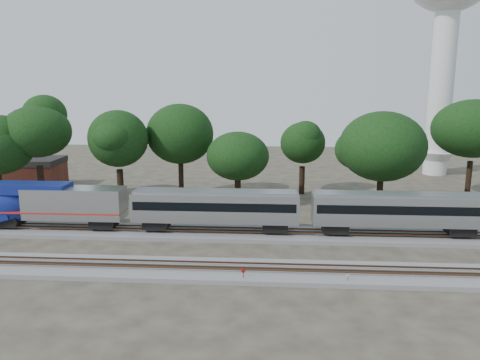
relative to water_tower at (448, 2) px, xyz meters
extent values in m
plane|color=#383328|center=(-32.03, -43.11, -29.02)|extent=(160.00, 160.00, 0.00)
cube|color=slate|center=(-32.03, -37.11, -28.82)|extent=(160.00, 5.00, 0.40)
cube|color=brown|center=(-32.03, -37.83, -28.37)|extent=(160.00, 0.08, 0.15)
cube|color=brown|center=(-32.03, -36.39, -28.37)|extent=(160.00, 0.08, 0.15)
cube|color=slate|center=(-32.03, -47.11, -28.82)|extent=(160.00, 5.00, 0.40)
cube|color=brown|center=(-32.03, -47.83, -28.37)|extent=(160.00, 0.08, 0.15)
cube|color=brown|center=(-32.03, -46.39, -28.37)|extent=(160.00, 0.08, 0.15)
cube|color=#AAACB1|center=(-49.58, -37.11, -25.77)|extent=(10.48, 2.97, 3.26)
ellipsoid|color=navy|center=(-57.10, -37.11, -26.02)|extent=(5.34, 3.08, 4.55)
cube|color=navy|center=(-54.43, -37.11, -24.24)|extent=(8.40, 2.91, 0.99)
cube|color=black|center=(-56.60, -37.11, -25.03)|extent=(0.44, 2.27, 1.29)
cube|color=#B21F1B|center=(-50.77, -37.11, -26.61)|extent=(12.85, 3.01, 0.18)
cube|color=black|center=(-56.95, -37.11, -27.85)|extent=(2.57, 2.17, 0.89)
cube|color=black|center=(-46.57, -37.11, -27.85)|extent=(2.57, 2.17, 0.89)
cube|color=#AAACB1|center=(-34.65, -37.11, -25.92)|extent=(17.20, 2.97, 2.97)
cube|color=black|center=(-34.65, -37.11, -25.62)|extent=(16.61, 3.02, 0.89)
cube|color=gray|center=(-34.65, -37.11, -24.39)|extent=(16.80, 2.37, 0.35)
cube|color=black|center=(-40.87, -37.11, -27.85)|extent=(2.57, 2.17, 0.89)
cube|color=black|center=(-28.42, -37.11, -27.85)|extent=(2.57, 2.17, 0.89)
cube|color=#AAACB1|center=(-16.05, -37.11, -25.92)|extent=(17.20, 2.97, 2.97)
cube|color=black|center=(-16.05, -37.11, -25.62)|extent=(16.61, 3.02, 0.89)
cube|color=gray|center=(-16.05, -37.11, -24.39)|extent=(16.80, 2.37, 0.35)
cube|color=black|center=(-22.28, -37.11, -27.85)|extent=(2.57, 2.17, 0.89)
cube|color=black|center=(-9.83, -37.11, -27.85)|extent=(2.57, 2.17, 0.89)
cylinder|color=#512D19|center=(-31.02, -48.86, -28.51)|extent=(0.07, 0.07, 1.03)
cylinder|color=#B5110C|center=(-31.02, -48.86, -28.05)|extent=(0.35, 0.18, 0.37)
cylinder|color=#512D19|center=(-22.79, -48.83, -28.62)|extent=(0.05, 0.05, 0.80)
cylinder|color=silver|center=(-22.79, -48.83, -28.27)|extent=(0.28, 0.12, 0.28)
cube|color=#512D19|center=(-26.26, -49.07, -28.87)|extent=(0.57, 0.45, 0.30)
cylinder|color=silver|center=(0.00, 0.00, -15.03)|extent=(4.00, 4.00, 27.98)
cone|color=silver|center=(0.00, 0.00, -27.02)|extent=(6.40, 6.40, 4.00)
cube|color=brown|center=(-65.73, -16.02, -27.15)|extent=(9.69, 7.02, 3.75)
cube|color=black|center=(-65.73, -16.02, -24.85)|extent=(9.90, 7.23, 0.84)
cylinder|color=black|center=(-63.59, -27.49, -26.86)|extent=(0.70, 0.70, 4.32)
cylinder|color=black|center=(-58.91, -25.85, -26.43)|extent=(0.70, 0.70, 5.19)
ellipsoid|color=black|center=(-58.91, -25.85, -19.39)|extent=(9.78, 9.78, 8.31)
cylinder|color=black|center=(-48.57, -25.18, -26.67)|extent=(0.70, 0.70, 4.71)
ellipsoid|color=black|center=(-48.57, -25.18, -20.28)|extent=(8.87, 8.87, 7.54)
cylinder|color=black|center=(-41.38, -20.79, -26.61)|extent=(0.70, 0.70, 4.82)
ellipsoid|color=black|center=(-41.38, -20.79, -20.08)|extent=(9.08, 9.08, 7.72)
cylinder|color=black|center=(-33.17, -25.28, -27.23)|extent=(0.70, 0.70, 3.58)
ellipsoid|color=black|center=(-33.17, -25.28, -22.37)|extent=(6.76, 6.76, 5.74)
cylinder|color=black|center=(-24.47, -17.08, -27.02)|extent=(0.70, 0.70, 4.00)
ellipsoid|color=black|center=(-24.47, -17.08, -21.60)|extent=(7.54, 7.54, 6.40)
cylinder|color=black|center=(-15.41, -26.03, -26.83)|extent=(0.70, 0.70, 4.38)
ellipsoid|color=black|center=(-15.41, -26.03, -20.89)|extent=(8.26, 8.26, 7.02)
cylinder|color=black|center=(-1.56, -18.19, -26.42)|extent=(0.70, 0.70, 5.21)
ellipsoid|color=black|center=(-1.56, -18.19, -19.35)|extent=(9.82, 9.82, 8.35)
camera|label=1|loc=(-28.91, -83.73, -13.63)|focal=35.00mm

